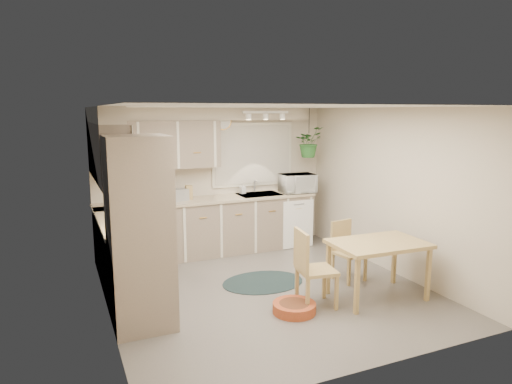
% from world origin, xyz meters
% --- Properties ---
extents(floor, '(4.20, 4.20, 0.00)m').
position_xyz_m(floor, '(0.00, 0.00, 0.00)').
color(floor, '#635D57').
rests_on(floor, ground).
extents(ceiling, '(4.20, 4.20, 0.00)m').
position_xyz_m(ceiling, '(0.00, 0.00, 2.40)').
color(ceiling, silver).
rests_on(ceiling, wall_back).
extents(wall_back, '(4.00, 0.04, 2.40)m').
position_xyz_m(wall_back, '(0.00, 2.10, 1.20)').
color(wall_back, beige).
rests_on(wall_back, floor).
extents(wall_front, '(4.00, 0.04, 2.40)m').
position_xyz_m(wall_front, '(0.00, -2.10, 1.20)').
color(wall_front, beige).
rests_on(wall_front, floor).
extents(wall_left, '(0.04, 4.20, 2.40)m').
position_xyz_m(wall_left, '(-2.00, 0.00, 1.20)').
color(wall_left, beige).
rests_on(wall_left, floor).
extents(wall_right, '(0.04, 4.20, 2.40)m').
position_xyz_m(wall_right, '(2.00, 0.00, 1.20)').
color(wall_right, beige).
rests_on(wall_right, floor).
extents(base_cab_left, '(0.60, 1.85, 0.90)m').
position_xyz_m(base_cab_left, '(-1.70, 0.88, 0.45)').
color(base_cab_left, gray).
rests_on(base_cab_left, floor).
extents(base_cab_back, '(3.60, 0.60, 0.90)m').
position_xyz_m(base_cab_back, '(-0.20, 1.80, 0.45)').
color(base_cab_back, gray).
rests_on(base_cab_back, floor).
extents(counter_left, '(0.64, 1.89, 0.04)m').
position_xyz_m(counter_left, '(-1.69, 0.88, 0.92)').
color(counter_left, '#C3AD8E').
rests_on(counter_left, base_cab_left).
extents(counter_back, '(3.64, 0.64, 0.04)m').
position_xyz_m(counter_back, '(-0.20, 1.79, 0.92)').
color(counter_back, '#C3AD8E').
rests_on(counter_back, base_cab_back).
extents(oven_stack, '(0.65, 0.65, 2.10)m').
position_xyz_m(oven_stack, '(-1.68, -0.38, 1.05)').
color(oven_stack, gray).
rests_on(oven_stack, floor).
extents(wall_oven_face, '(0.02, 0.56, 0.58)m').
position_xyz_m(wall_oven_face, '(-1.35, -0.38, 1.05)').
color(wall_oven_face, white).
rests_on(wall_oven_face, oven_stack).
extents(upper_cab_left, '(0.35, 2.00, 0.75)m').
position_xyz_m(upper_cab_left, '(-1.82, 1.00, 1.83)').
color(upper_cab_left, gray).
rests_on(upper_cab_left, wall_left).
extents(upper_cab_back, '(2.00, 0.35, 0.75)m').
position_xyz_m(upper_cab_back, '(-1.00, 1.93, 1.83)').
color(upper_cab_back, gray).
rests_on(upper_cab_back, wall_back).
extents(soffit_left, '(0.30, 2.00, 0.20)m').
position_xyz_m(soffit_left, '(-1.85, 1.00, 2.30)').
color(soffit_left, beige).
rests_on(soffit_left, wall_left).
extents(soffit_back, '(3.60, 0.30, 0.20)m').
position_xyz_m(soffit_back, '(-0.20, 1.95, 2.30)').
color(soffit_back, beige).
rests_on(soffit_back, wall_back).
extents(cooktop, '(0.52, 0.58, 0.02)m').
position_xyz_m(cooktop, '(-1.68, 0.30, 0.94)').
color(cooktop, white).
rests_on(cooktop, counter_left).
extents(range_hood, '(0.40, 0.60, 0.14)m').
position_xyz_m(range_hood, '(-1.70, 0.30, 1.40)').
color(range_hood, white).
rests_on(range_hood, upper_cab_left).
extents(window_blinds, '(1.40, 0.02, 1.00)m').
position_xyz_m(window_blinds, '(0.70, 2.07, 1.60)').
color(window_blinds, silver).
rests_on(window_blinds, wall_back).
extents(window_frame, '(1.50, 0.02, 1.10)m').
position_xyz_m(window_frame, '(0.70, 2.08, 1.60)').
color(window_frame, beige).
rests_on(window_frame, wall_back).
extents(sink, '(0.70, 0.48, 0.10)m').
position_xyz_m(sink, '(0.70, 1.80, 0.90)').
color(sink, '#A6A9AE').
rests_on(sink, counter_back).
extents(dishwasher_front, '(0.58, 0.02, 0.83)m').
position_xyz_m(dishwasher_front, '(1.30, 1.49, 0.42)').
color(dishwasher_front, white).
rests_on(dishwasher_front, base_cab_back).
extents(track_light_bar, '(0.80, 0.04, 0.04)m').
position_xyz_m(track_light_bar, '(0.70, 1.55, 2.33)').
color(track_light_bar, white).
rests_on(track_light_bar, ceiling).
extents(wall_clock, '(0.30, 0.03, 0.30)m').
position_xyz_m(wall_clock, '(0.15, 2.07, 2.18)').
color(wall_clock, gold).
rests_on(wall_clock, wall_back).
extents(dining_table, '(1.19, 0.82, 0.73)m').
position_xyz_m(dining_table, '(1.19, -0.78, 0.37)').
color(dining_table, tan).
rests_on(dining_table, floor).
extents(chair_left, '(0.51, 0.51, 0.96)m').
position_xyz_m(chair_left, '(0.35, -0.69, 0.48)').
color(chair_left, tan).
rests_on(chair_left, floor).
extents(chair_back, '(0.45, 0.45, 0.83)m').
position_xyz_m(chair_back, '(1.22, -0.13, 0.42)').
color(chair_back, tan).
rests_on(chair_back, floor).
extents(braided_rug, '(1.18, 0.90, 0.01)m').
position_xyz_m(braided_rug, '(0.07, 0.26, 0.01)').
color(braided_rug, black).
rests_on(braided_rug, floor).
extents(pet_bed, '(0.62, 0.62, 0.12)m').
position_xyz_m(pet_bed, '(0.01, -0.76, 0.06)').
color(pet_bed, '#BE3D26').
rests_on(pet_bed, floor).
extents(microwave, '(0.61, 0.36, 0.40)m').
position_xyz_m(microwave, '(1.39, 1.70, 1.14)').
color(microwave, white).
rests_on(microwave, counter_back).
extents(soap_bottle, '(0.12, 0.21, 0.09)m').
position_xyz_m(soap_bottle, '(0.45, 1.95, 0.98)').
color(soap_bottle, white).
rests_on(soap_bottle, counter_back).
extents(hanging_plant, '(0.64, 0.67, 0.41)m').
position_xyz_m(hanging_plant, '(1.60, 1.70, 1.76)').
color(hanging_plant, '#286026').
rests_on(hanging_plant, ceiling).
extents(coffee_maker, '(0.20, 0.24, 0.30)m').
position_xyz_m(coffee_maker, '(-0.88, 1.80, 1.09)').
color(coffee_maker, black).
rests_on(coffee_maker, counter_back).
extents(toaster, '(0.33, 0.22, 0.19)m').
position_xyz_m(toaster, '(-0.70, 1.82, 1.03)').
color(toaster, '#A6A9AE').
rests_on(toaster, counter_back).
extents(knife_block, '(0.11, 0.11, 0.23)m').
position_xyz_m(knife_block, '(-0.52, 1.85, 1.05)').
color(knife_block, tan).
rests_on(knife_block, counter_back).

